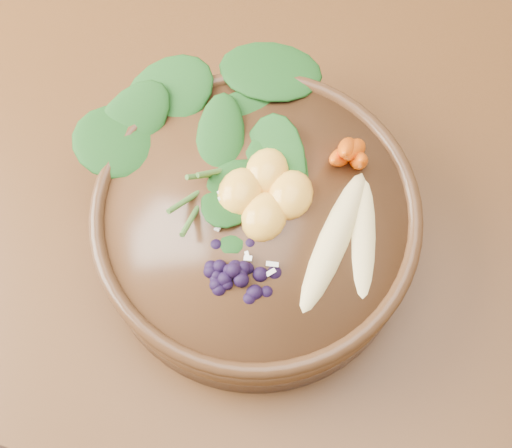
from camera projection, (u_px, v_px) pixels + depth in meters
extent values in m
plane|color=#381E0F|center=(335.00, 316.00, 1.52)|extent=(4.00, 4.00, 0.00)
cube|color=#513117|center=(398.00, 156.00, 0.84)|extent=(1.60, 0.90, 0.04)
cylinder|color=#513018|center=(256.00, 228.00, 0.74)|extent=(0.33, 0.33, 0.09)
ellipsoid|color=#E0CC84|center=(365.00, 232.00, 0.67)|extent=(0.07, 0.17, 0.03)
ellipsoid|color=#E0CC84|center=(336.00, 233.00, 0.67)|extent=(0.04, 0.17, 0.03)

